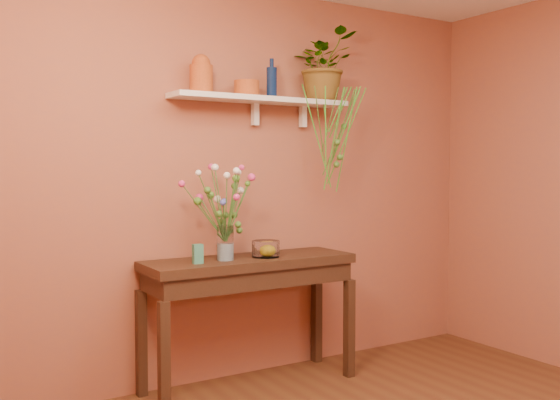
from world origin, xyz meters
The scene contains 13 objects.
room centered at (0.00, 0.00, 1.35)m, with size 4.04×4.04×2.70m.
sideboard centered at (-0.11, 1.75, 0.74)m, with size 1.42×0.46×0.86m.
wall_shelf centered at (0.06, 1.87, 1.92)m, with size 1.30×0.24×0.19m.
terracotta_jug centered at (-0.40, 1.87, 2.06)m, with size 0.18×0.18×0.25m.
terracotta_pot centered at (-0.07, 1.86, 1.99)m, with size 0.17×0.17×0.10m, color #B64A1C.
blue_bottle centered at (0.12, 1.85, 2.04)m, with size 0.08×0.08×0.26m.
spider_plant centered at (0.55, 1.86, 2.19)m, with size 0.46×0.40×0.51m, color #3E6824.
plant_fronds centered at (0.58, 1.71, 1.68)m, with size 0.53×0.28×0.74m.
glass_vase centered at (-0.31, 1.72, 0.96)m, with size 0.11×0.11×0.23m.
bouquet centered at (-0.31, 1.75, 1.28)m, with size 0.49×0.37×0.50m.
glass_bowl centered at (-0.01, 1.71, 0.91)m, with size 0.18×0.18×0.11m.
lemon centered at (-0.01, 1.70, 0.91)m, with size 0.08×0.08×0.08m, color yellow.
carton centered at (-0.52, 1.68, 0.92)m, with size 0.06×0.05×0.12m, color #2A6981.
Camera 1 is at (-2.10, -1.89, 1.46)m, focal length 40.41 mm.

